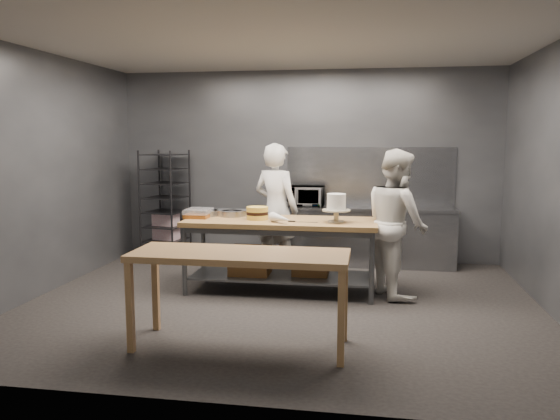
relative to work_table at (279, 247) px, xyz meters
name	(u,v)px	position (x,y,z in m)	size (l,w,h in m)	color
ground	(281,303)	(0.12, -0.53, -0.57)	(6.00, 6.00, 0.00)	black
back_wall	(307,166)	(0.12, 1.97, 0.93)	(6.00, 0.04, 3.00)	#4C4F54
work_table	(279,247)	(0.00, 0.00, 0.00)	(2.40, 0.90, 0.92)	olive
near_counter	(240,261)	(-0.04, -1.91, 0.24)	(2.00, 0.70, 0.90)	olive
back_counter	(368,236)	(1.12, 1.65, -0.12)	(2.60, 0.60, 0.90)	slate
splashback_panel	(370,176)	(1.12, 1.95, 0.78)	(2.60, 0.02, 0.90)	slate
speed_rack	(165,206)	(-2.11, 1.57, 0.28)	(0.69, 0.73, 1.75)	black
chef_behind	(276,210)	(-0.18, 0.82, 0.36)	(0.68, 0.45, 1.87)	white
chef_right	(397,223)	(1.46, 0.07, 0.33)	(0.88, 0.69, 1.81)	silver
microwave	(306,196)	(0.15, 1.65, 0.48)	(0.54, 0.37, 0.30)	black
frosted_cake_stand	(336,205)	(0.73, -0.12, 0.57)	(0.34, 0.34, 0.35)	#B5AC91
layer_cake	(257,213)	(-0.27, -0.02, 0.43)	(0.27, 0.27, 0.16)	#F8D04E
cake_pans	(224,213)	(-0.76, 0.22, 0.39)	(0.72, 0.39, 0.07)	gray
piping_bag	(281,219)	(0.08, -0.30, 0.41)	(0.12, 0.12, 0.38)	white
offset_spatula	(299,222)	(0.28, -0.17, 0.35)	(0.36, 0.02, 0.02)	slate
pastry_clamshells	(198,213)	(-1.06, 0.04, 0.40)	(0.31, 0.38, 0.11)	#98591E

